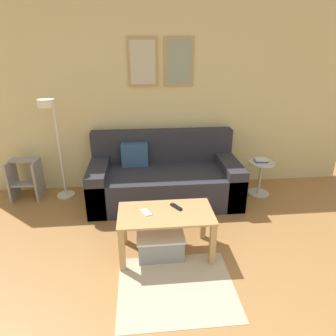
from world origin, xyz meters
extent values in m
cube|color=beige|center=(0.00, 3.44, 1.27)|extent=(5.60, 0.06, 2.55)
cube|color=tan|center=(-0.26, 3.39, 1.79)|extent=(0.40, 0.02, 0.62)
cube|color=beige|center=(-0.26, 3.38, 1.79)|extent=(0.33, 0.01, 0.55)
cube|color=tan|center=(0.23, 3.39, 1.79)|extent=(0.40, 0.02, 0.62)
cube|color=#939E8E|center=(0.23, 3.38, 1.79)|extent=(0.33, 0.01, 0.55)
cube|color=#C1B299|center=(-0.06, 1.24, 0.00)|extent=(1.03, 0.87, 0.01)
cube|color=#2D2D38|center=(-0.01, 2.89, 0.22)|extent=(1.99, 0.96, 0.44)
cube|color=#2D2D38|center=(-0.01, 3.27, 0.67)|extent=(1.99, 0.20, 0.45)
cube|color=#2D2D38|center=(-0.89, 2.89, 0.28)|extent=(0.24, 0.96, 0.56)
cube|color=#2D2D38|center=(0.86, 2.89, 0.28)|extent=(0.24, 0.96, 0.56)
cube|color=#335684|center=(-0.41, 3.10, 0.60)|extent=(0.36, 0.14, 0.32)
cube|color=tan|center=(-0.11, 1.74, 0.47)|extent=(0.94, 0.52, 0.02)
cube|color=tan|center=(-0.54, 1.52, 0.23)|extent=(0.06, 0.06, 0.46)
cube|color=tan|center=(0.33, 1.52, 0.23)|extent=(0.06, 0.06, 0.46)
cube|color=tan|center=(-0.54, 1.96, 0.23)|extent=(0.06, 0.06, 0.46)
cube|color=tan|center=(0.33, 1.96, 0.23)|extent=(0.06, 0.06, 0.46)
cube|color=gray|center=(-0.16, 1.74, 0.11)|extent=(0.45, 0.36, 0.22)
cube|color=silver|center=(-0.16, 1.74, 0.23)|extent=(0.47, 0.39, 0.02)
cylinder|color=white|center=(-1.41, 3.15, 0.01)|extent=(0.25, 0.25, 0.02)
cylinder|color=white|center=(-1.41, 3.15, 0.71)|extent=(0.03, 0.03, 1.38)
cylinder|color=white|center=(-1.41, 3.01, 1.40)|extent=(0.02, 0.28, 0.02)
cylinder|color=white|center=(-1.41, 2.87, 1.37)|extent=(0.19, 0.19, 0.09)
cylinder|color=silver|center=(1.35, 2.94, 0.01)|extent=(0.31, 0.31, 0.01)
cylinder|color=silver|center=(1.35, 2.94, 0.24)|extent=(0.04, 0.04, 0.46)
cylinder|color=silver|center=(1.35, 2.94, 0.48)|extent=(0.36, 0.36, 0.02)
cube|color=#335199|center=(1.34, 2.96, 0.50)|extent=(0.17, 0.13, 0.02)
cube|color=silver|center=(1.35, 2.96, 0.52)|extent=(0.19, 0.14, 0.02)
cube|color=black|center=(0.01, 1.82, 0.49)|extent=(0.12, 0.15, 0.02)
cube|color=silver|center=(-0.30, 1.76, 0.48)|extent=(0.12, 0.15, 0.01)
cube|color=#99999E|center=(-2.11, 3.16, 0.27)|extent=(0.03, 0.36, 0.54)
cube|color=#99999E|center=(-1.76, 3.16, 0.27)|extent=(0.03, 0.36, 0.54)
cube|color=#99999E|center=(-1.93, 3.09, 0.23)|extent=(0.32, 0.16, 0.02)
cube|color=#99999E|center=(-1.93, 3.22, 0.53)|extent=(0.32, 0.16, 0.02)
camera|label=1|loc=(-0.33, -0.80, 2.00)|focal=32.00mm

